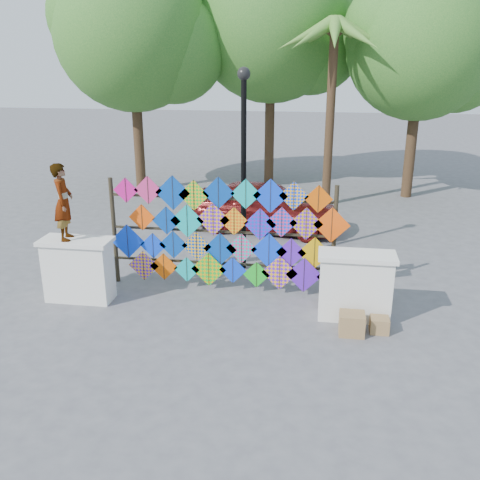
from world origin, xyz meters
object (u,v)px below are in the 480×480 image
Objects in this scene: vendor_woman at (63,202)px; sedan at (265,206)px; kite_rack at (226,235)px; lamppost at (244,152)px.

vendor_woman is 0.36× the size of sedan.
sedan is at bearing -47.82° from vendor_woman.
vendor_woman is at bearing -162.86° from kite_rack.
kite_rack is 3.23m from vendor_woman.
vendor_woman reaches higher than sedan.
lamppost is at bearing -69.70° from vendor_woman.
kite_rack is 1.20× the size of sedan.
vendor_woman is at bearing -145.19° from lamppost.
kite_rack is 3.31× the size of vendor_woman.
lamppost reaches higher than vendor_woman.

